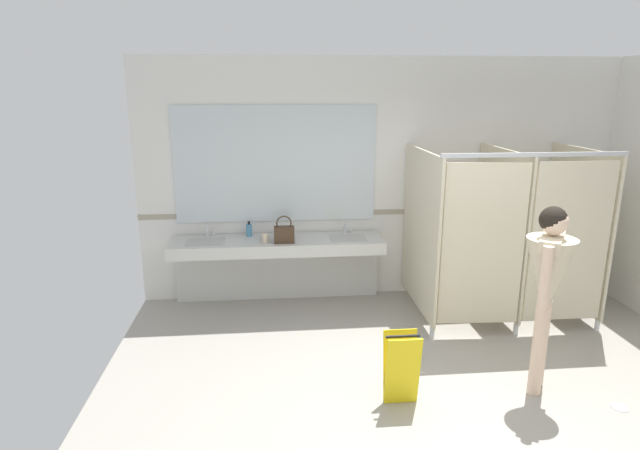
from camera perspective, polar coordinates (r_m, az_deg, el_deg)
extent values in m
cube|color=#9E998E|center=(4.60, 14.94, -19.78)|extent=(6.07, 5.74, 0.10)
cube|color=silver|center=(6.41, 7.81, 4.98)|extent=(6.07, 0.12, 2.88)
cube|color=#9E937F|center=(6.43, 7.81, 1.44)|extent=(6.07, 0.01, 0.06)
cube|color=silver|center=(6.06, -4.68, -2.21)|extent=(2.46, 0.56, 0.14)
cube|color=silver|center=(6.42, -4.64, -5.10)|extent=(2.46, 0.08, 0.68)
cube|color=#ADADA8|center=(6.07, -12.45, -2.28)|extent=(0.42, 0.31, 0.11)
cylinder|color=silver|center=(6.25, -12.27, -0.77)|extent=(0.04, 0.04, 0.11)
cylinder|color=silver|center=(6.19, -12.35, -0.50)|extent=(0.03, 0.11, 0.03)
sphere|color=silver|center=(6.26, -11.61, -0.95)|extent=(0.04, 0.04, 0.04)
cube|color=#ADADA8|center=(6.02, -4.68, -2.11)|extent=(0.42, 0.31, 0.11)
cylinder|color=silver|center=(6.20, -4.74, -0.59)|extent=(0.04, 0.04, 0.11)
cylinder|color=silver|center=(6.14, -4.74, -0.32)|extent=(0.03, 0.11, 0.03)
sphere|color=silver|center=(6.22, -4.09, -0.77)|extent=(0.04, 0.04, 0.04)
cube|color=#ADADA8|center=(6.08, 3.07, -1.90)|extent=(0.42, 0.31, 0.11)
cylinder|color=silver|center=(6.27, 2.78, -0.40)|extent=(0.04, 0.04, 0.11)
cylinder|color=silver|center=(6.20, 2.86, -0.14)|extent=(0.03, 0.11, 0.03)
sphere|color=silver|center=(6.29, 3.40, -0.58)|extent=(0.04, 0.04, 0.04)
cube|color=silver|center=(6.14, -4.90, 6.64)|extent=(2.36, 0.02, 1.36)
cube|color=beige|center=(5.85, 10.96, -0.53)|extent=(0.03, 1.33, 1.76)
cylinder|color=silver|center=(5.64, 12.21, -11.46)|extent=(0.05, 0.05, 0.12)
cube|color=beige|center=(6.16, 19.10, -0.30)|extent=(0.03, 1.33, 1.76)
cylinder|color=silver|center=(5.96, 20.72, -10.61)|extent=(0.05, 0.05, 0.12)
cube|color=beige|center=(6.59, 26.32, -0.09)|extent=(0.03, 1.33, 1.76)
cylinder|color=silver|center=(6.40, 28.16, -9.67)|extent=(0.05, 0.05, 0.12)
cube|color=beige|center=(5.42, 17.44, -2.17)|extent=(0.83, 0.08, 1.66)
cube|color=beige|center=(5.83, 25.71, -1.80)|extent=(0.83, 0.03, 1.66)
cube|color=#B7BABF|center=(5.44, 22.64, 7.15)|extent=(1.88, 0.04, 0.04)
cylinder|color=beige|center=(4.98, 23.11, -11.76)|extent=(0.11, 0.11, 0.79)
cylinder|color=beige|center=(4.82, 22.85, -12.65)|extent=(0.11, 0.11, 0.79)
cone|color=beige|center=(4.66, 23.74, -5.39)|extent=(0.56, 0.56, 0.68)
cube|color=beige|center=(4.57, 24.15, -1.72)|extent=(0.38, 0.44, 0.10)
cylinder|color=beige|center=(4.87, 24.16, -3.51)|extent=(0.08, 0.08, 0.51)
cylinder|color=beige|center=(4.40, 23.52, -5.31)|extent=(0.08, 0.08, 0.51)
sphere|color=beige|center=(4.53, 24.37, 0.32)|extent=(0.21, 0.21, 0.21)
sphere|color=black|center=(4.53, 24.26, 0.52)|extent=(0.22, 0.22, 0.22)
cube|color=#3F2D1E|center=(5.88, -3.97, -1.07)|extent=(0.23, 0.11, 0.19)
torus|color=#3F2D1E|center=(5.84, -3.99, 0.20)|extent=(0.18, 0.02, 0.18)
cylinder|color=teal|center=(6.18, -7.79, -0.57)|extent=(0.07, 0.07, 0.14)
cylinder|color=black|center=(6.16, -7.82, 0.24)|extent=(0.03, 0.03, 0.04)
cylinder|color=beige|center=(5.90, -6.04, -1.45)|extent=(0.07, 0.07, 0.11)
cube|color=yellow|center=(4.39, 9.09, -15.63)|extent=(0.28, 0.10, 0.62)
cube|color=yellow|center=(4.47, 8.80, -15.06)|extent=(0.28, 0.10, 0.62)
cylinder|color=black|center=(4.29, 9.10, -11.99)|extent=(0.28, 0.02, 0.02)
cylinder|color=#B7BABF|center=(5.11, 30.07, -16.91)|extent=(0.14, 0.14, 0.01)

